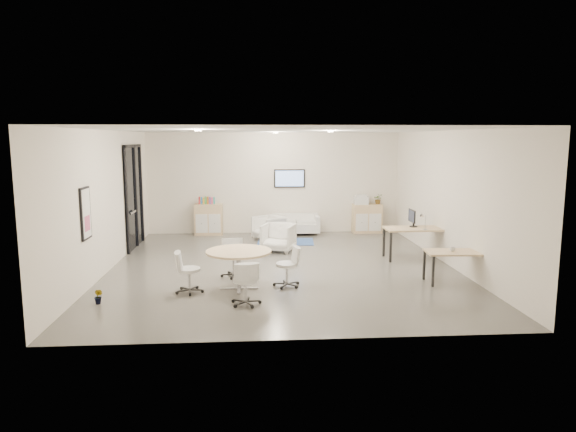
% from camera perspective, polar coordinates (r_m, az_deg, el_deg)
% --- Properties ---
extents(room_shell, '(9.60, 10.60, 4.80)m').
position_cam_1_polar(room_shell, '(11.95, -0.68, 1.83)').
color(room_shell, '#57554F').
rests_on(room_shell, ground).
extents(glass_door, '(0.09, 1.90, 2.85)m').
position_cam_1_polar(glass_door, '(14.80, -16.74, 2.39)').
color(glass_door, black).
rests_on(glass_door, room_shell).
extents(artwork, '(0.05, 0.54, 1.04)m').
position_cam_1_polar(artwork, '(10.86, -21.56, 0.25)').
color(artwork, black).
rests_on(artwork, room_shell).
extents(wall_tv, '(0.98, 0.06, 0.58)m').
position_cam_1_polar(wall_tv, '(16.40, 0.16, 4.20)').
color(wall_tv, black).
rests_on(wall_tv, room_shell).
extents(ceiling_spots, '(3.14, 4.14, 0.03)m').
position_cam_1_polar(ceiling_spots, '(12.69, -1.83, 9.37)').
color(ceiling_spots, '#FFEAC6').
rests_on(ceiling_spots, room_shell).
extents(sideboard_left, '(0.87, 0.45, 0.98)m').
position_cam_1_polar(sideboard_left, '(16.35, -8.81, -0.37)').
color(sideboard_left, tan).
rests_on(sideboard_left, room_shell).
extents(sideboard_right, '(0.93, 0.45, 0.93)m').
position_cam_1_polar(sideboard_right, '(16.71, 8.77, -0.27)').
color(sideboard_right, tan).
rests_on(sideboard_right, room_shell).
extents(books, '(0.50, 0.14, 0.22)m').
position_cam_1_polar(books, '(16.28, -9.01, 1.72)').
color(books, red).
rests_on(books, sideboard_left).
extents(printer, '(0.46, 0.39, 0.31)m').
position_cam_1_polar(printer, '(16.59, 8.12, 1.80)').
color(printer, white).
rests_on(printer, sideboard_right).
extents(loveseat, '(1.46, 0.73, 0.55)m').
position_cam_1_polar(loveseat, '(16.27, 0.86, -1.00)').
color(loveseat, silver).
rests_on(loveseat, room_shell).
extents(blue_rug, '(1.71, 1.21, 0.01)m').
position_cam_1_polar(blue_rug, '(15.13, -0.27, -2.85)').
color(blue_rug, '#305394').
rests_on(blue_rug, room_shell).
extents(armchair_left, '(1.03, 1.04, 0.79)m').
position_cam_1_polar(armchair_left, '(15.38, -2.16, -1.19)').
color(armchair_left, silver).
rests_on(armchair_left, room_shell).
extents(armchair_right, '(1.01, 0.98, 0.83)m').
position_cam_1_polar(armchair_right, '(13.79, -1.08, -2.25)').
color(armchair_right, silver).
rests_on(armchair_right, room_shell).
extents(desk_rear, '(1.53, 0.78, 0.79)m').
position_cam_1_polar(desk_rear, '(13.27, 13.94, -1.62)').
color(desk_rear, tan).
rests_on(desk_rear, room_shell).
extents(desk_front, '(1.32, 0.71, 0.67)m').
position_cam_1_polar(desk_front, '(11.34, 18.26, -4.09)').
color(desk_front, tan).
rests_on(desk_front, room_shell).
extents(monitor, '(0.20, 0.50, 0.44)m').
position_cam_1_polar(monitor, '(13.35, 13.63, -0.18)').
color(monitor, black).
rests_on(monitor, desk_rear).
extents(round_table, '(1.31, 1.31, 0.80)m').
position_cam_1_polar(round_table, '(10.32, -5.50, -4.28)').
color(round_table, tan).
rests_on(round_table, room_shell).
extents(meeting_chairs, '(2.61, 2.61, 0.82)m').
position_cam_1_polar(meeting_chairs, '(10.39, -5.47, -5.93)').
color(meeting_chairs, white).
rests_on(meeting_chairs, room_shell).
extents(plant_cabinet, '(0.35, 0.38, 0.25)m').
position_cam_1_polar(plant_cabinet, '(16.72, 9.99, 1.74)').
color(plant_cabinet, '#3F7F3F').
rests_on(plant_cabinet, sideboard_right).
extents(plant_floor, '(0.26, 0.33, 0.13)m').
position_cam_1_polar(plant_floor, '(10.14, -20.29, -8.82)').
color(plant_floor, '#3F7F3F').
rests_on(plant_floor, room_shell).
extents(cup, '(0.14, 0.12, 0.11)m').
position_cam_1_polar(cup, '(11.29, 17.82, -3.48)').
color(cup, white).
rests_on(cup, desk_front).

